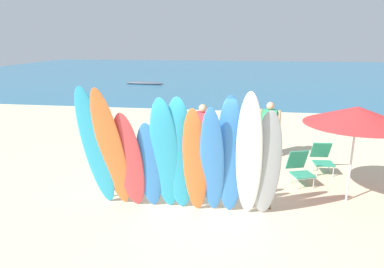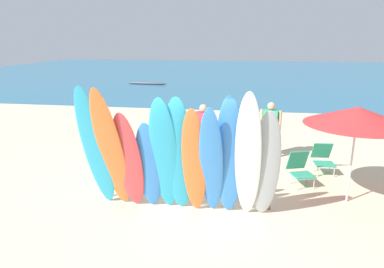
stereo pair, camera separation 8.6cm
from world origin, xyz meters
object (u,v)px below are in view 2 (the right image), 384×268
at_px(beachgoer_photographing, 203,129).
at_px(surfboard_blue_3, 149,166).
at_px(surfboard_blue_7, 211,163).
at_px(beach_chair_red, 323,157).
at_px(surfboard_teal_4, 164,156).
at_px(beach_chair_blue, 300,167).
at_px(surfboard_white_9, 248,159).
at_px(surfboard_teal_5, 179,157).
at_px(surfboard_grey_10, 266,166).
at_px(beach_umbrella, 358,116).
at_px(surfboard_rack, 185,179).
at_px(surfboard_teal_0, 96,149).
at_px(surfboard_orange_1, 111,151).
at_px(surfboard_blue_8, 229,158).
at_px(surfboard_red_2, 129,162).
at_px(surfboard_orange_6, 194,163).
at_px(distant_boat, 147,83).
at_px(beachgoer_near_rack, 270,126).

bearing_deg(beachgoer_photographing, surfboard_blue_3, 102.39).
distance_m(surfboard_blue_7, beach_chair_red, 4.13).
distance_m(surfboard_teal_4, beach_chair_blue, 3.66).
relative_size(surfboard_blue_3, surfboard_white_9, 0.73).
distance_m(surfboard_white_9, beachgoer_photographing, 3.69).
xyz_separation_m(surfboard_teal_5, beachgoer_photographing, (0.07, 3.29, -0.28)).
bearing_deg(surfboard_grey_10, beachgoer_photographing, 115.23).
bearing_deg(beach_umbrella, surfboard_rack, -169.61).
distance_m(surfboard_teal_0, beachgoer_photographing, 3.83).
bearing_deg(surfboard_orange_1, surfboard_grey_10, 7.02).
height_order(surfboard_orange_1, surfboard_teal_5, surfboard_orange_1).
xyz_separation_m(surfboard_blue_8, beach_chair_blue, (1.66, 2.03, -0.86)).
height_order(surfboard_red_2, beach_chair_red, surfboard_red_2).
relative_size(surfboard_orange_1, beachgoer_photographing, 1.67).
relative_size(surfboard_red_2, surfboard_white_9, 0.81).
bearing_deg(surfboard_blue_3, surfboard_teal_0, -175.08).
height_order(beachgoer_photographing, beach_umbrella, beach_umbrella).
distance_m(surfboard_teal_0, surfboard_orange_1, 0.34).
bearing_deg(surfboard_blue_3, surfboard_teal_4, -14.27).
bearing_deg(surfboard_teal_0, surfboard_blue_3, 11.57).
bearing_deg(surfboard_blue_8, surfboard_blue_3, 177.76).
bearing_deg(surfboard_orange_6, surfboard_blue_3, 174.80).
relative_size(beachgoer_photographing, beach_umbrella, 0.78).
bearing_deg(distant_boat, surfboard_blue_8, -69.52).
distance_m(surfboard_orange_1, beach_chair_blue, 4.62).
bearing_deg(surfboard_grey_10, surfboard_orange_6, -179.44).
bearing_deg(surfboard_white_9, surfboard_grey_10, 23.74).
xyz_separation_m(surfboard_teal_5, surfboard_blue_8, (0.98, -0.03, 0.03)).
height_order(surfboard_teal_0, surfboard_grey_10, surfboard_teal_0).
bearing_deg(surfboard_orange_1, surfboard_rack, 29.93).
xyz_separation_m(surfboard_blue_3, surfboard_blue_7, (1.29, -0.14, 0.20)).
bearing_deg(surfboard_blue_3, beach_umbrella, 12.01).
distance_m(surfboard_grey_10, beachgoer_near_rack, 3.95).
relative_size(surfboard_orange_1, surfboard_teal_5, 1.10).
relative_size(surfboard_rack, surfboard_teal_0, 1.33).
bearing_deg(surfboard_teal_4, beach_chair_red, 39.24).
bearing_deg(surfboard_rack, surfboard_orange_1, -155.24).
distance_m(surfboard_orange_1, surfboard_orange_6, 1.68).
bearing_deg(surfboard_grey_10, beachgoer_near_rack, 84.60).
relative_size(surfboard_blue_3, surfboard_blue_8, 0.77).
height_order(surfboard_teal_0, beachgoer_near_rack, surfboard_teal_0).
height_order(surfboard_rack, beachgoer_near_rack, beachgoer_near_rack).
xyz_separation_m(surfboard_blue_7, beachgoer_photographing, (-0.58, 3.38, -0.21)).
height_order(surfboard_blue_7, beach_chair_blue, surfboard_blue_7).
bearing_deg(surfboard_teal_5, surfboard_orange_1, -177.07).
bearing_deg(beach_chair_blue, beach_umbrella, -61.09).
relative_size(surfboard_blue_7, beach_chair_red, 3.13).
height_order(surfboard_white_9, beachgoer_near_rack, surfboard_white_9).
bearing_deg(surfboard_orange_6, beach_chair_red, 45.45).
height_order(surfboard_rack, surfboard_blue_7, surfboard_blue_7).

